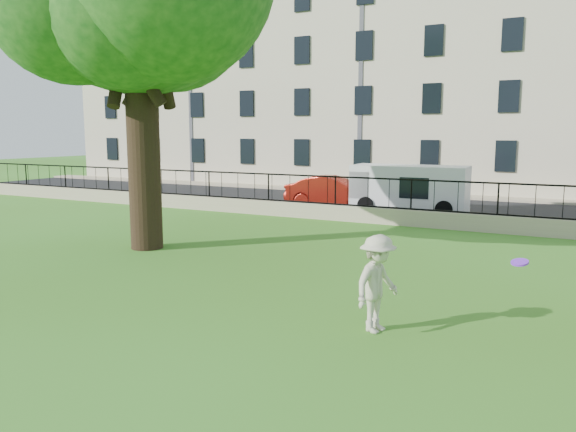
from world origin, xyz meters
The scene contains 10 objects.
ground centered at (0.00, 0.00, 0.00)m, with size 120.00×120.00×0.00m, color #40741B.
retaining_wall centered at (0.00, 12.00, 0.30)m, with size 50.00×0.40×0.60m, color tan.
iron_railing centered at (0.00, 12.00, 1.15)m, with size 50.00×0.05×1.13m.
street centered at (0.00, 16.70, 0.01)m, with size 60.00×9.00×0.01m, color black.
sidewalk centered at (0.00, 21.90, 0.06)m, with size 60.00×1.40×0.12m, color tan.
building_row centered at (0.00, 27.57, 6.92)m, with size 56.40×10.40×13.80m.
man centered at (2.50, 0.86, 0.85)m, with size 1.10×0.63×1.70m, color beige.
frisbee centered at (4.70, 1.25, 1.38)m, with size 0.27×0.27×0.03m, color #7F28E5.
red_sedan centered at (-4.50, 15.35, 0.71)m, with size 1.51×4.33×1.43m, color #A31F14.
white_van centered at (-1.01, 15.40, 1.01)m, with size 4.80×1.87×2.02m, color silver.
Camera 1 is at (5.48, -8.11, 3.42)m, focal length 35.00 mm.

